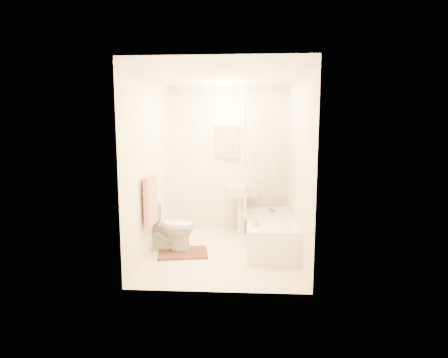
# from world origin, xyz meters

# --- Properties ---
(floor) EXTENTS (2.40, 2.40, 0.00)m
(floor) POSITION_xyz_m (0.00, 0.00, 0.00)
(floor) COLOR beige
(floor) RESTS_ON ground
(ceiling) EXTENTS (2.40, 2.40, 0.00)m
(ceiling) POSITION_xyz_m (0.00, 0.00, 2.40)
(ceiling) COLOR white
(ceiling) RESTS_ON ground
(wall_back) EXTENTS (2.00, 0.02, 2.40)m
(wall_back) POSITION_xyz_m (0.00, 1.20, 1.20)
(wall_back) COLOR beige
(wall_back) RESTS_ON ground
(wall_left) EXTENTS (0.02, 2.40, 2.40)m
(wall_left) POSITION_xyz_m (-1.00, 0.00, 1.20)
(wall_left) COLOR beige
(wall_left) RESTS_ON ground
(wall_right) EXTENTS (0.02, 2.40, 2.40)m
(wall_right) POSITION_xyz_m (1.00, 0.00, 1.20)
(wall_right) COLOR beige
(wall_right) RESTS_ON ground
(mirror) EXTENTS (0.40, 0.03, 0.55)m
(mirror) POSITION_xyz_m (0.00, 1.18, 1.50)
(mirror) COLOR white
(mirror) RESTS_ON wall_back
(curtain_rod) EXTENTS (0.03, 1.70, 0.03)m
(curtain_rod) POSITION_xyz_m (0.30, 0.10, 2.00)
(curtain_rod) COLOR silver
(curtain_rod) RESTS_ON wall_back
(shower_curtain) EXTENTS (0.04, 0.80, 1.55)m
(shower_curtain) POSITION_xyz_m (0.30, 0.50, 1.22)
(shower_curtain) COLOR silver
(shower_curtain) RESTS_ON curtain_rod
(towel_bar) EXTENTS (0.02, 0.60, 0.02)m
(towel_bar) POSITION_xyz_m (-0.96, -0.25, 1.10)
(towel_bar) COLOR silver
(towel_bar) RESTS_ON wall_left
(towel) EXTENTS (0.06, 0.45, 0.66)m
(towel) POSITION_xyz_m (-0.93, -0.25, 0.78)
(towel) COLOR #CC7266
(towel) RESTS_ON towel_bar
(toilet_paper) EXTENTS (0.11, 0.12, 0.12)m
(toilet_paper) POSITION_xyz_m (-0.93, 0.12, 0.70)
(toilet_paper) COLOR white
(toilet_paper) RESTS_ON wall_left
(toilet) EXTENTS (0.72, 0.45, 0.68)m
(toilet) POSITION_xyz_m (-0.75, 0.10, 0.34)
(toilet) COLOR white
(toilet) RESTS_ON floor
(sink) EXTENTS (0.48, 0.40, 0.88)m
(sink) POSITION_xyz_m (0.25, 0.95, 0.44)
(sink) COLOR white
(sink) RESTS_ON floor
(bathtub) EXTENTS (0.67, 1.53, 0.43)m
(bathtub) POSITION_xyz_m (0.66, 0.30, 0.22)
(bathtub) COLOR white
(bathtub) RESTS_ON floor
(bath_mat) EXTENTS (0.74, 0.61, 0.02)m
(bath_mat) POSITION_xyz_m (-0.55, -0.07, 0.01)
(bath_mat) COLOR #47261D
(bath_mat) RESTS_ON floor
(soap_bottle) EXTENTS (0.09, 0.09, 0.19)m
(soap_bottle) POSITION_xyz_m (0.44, -0.14, 0.53)
(soap_bottle) COLOR white
(soap_bottle) RESTS_ON bathtub
(scrub_brush) EXTENTS (0.08, 0.20, 0.04)m
(scrub_brush) POSITION_xyz_m (0.73, 0.71, 0.45)
(scrub_brush) COLOR #3F9F5E
(scrub_brush) RESTS_ON bathtub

